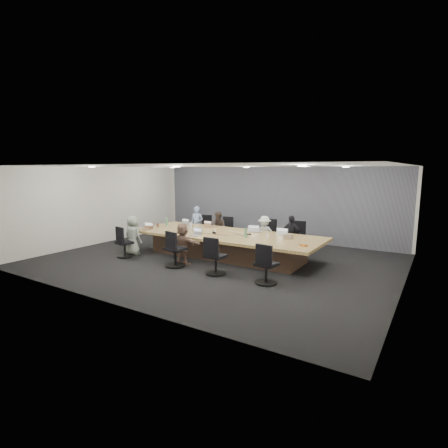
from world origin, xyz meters
The scene contains 39 objects.
floor centered at (0.00, 0.00, 0.00)m, with size 10.00×8.00×0.00m, color black.
ceiling centered at (0.00, 0.00, 2.80)m, with size 10.00×8.00×0.00m, color white.
wall_back centered at (0.00, 4.00, 1.40)m, with size 10.00×2.80×0.00m, color silver.
wall_front centered at (0.00, -4.00, 1.40)m, with size 10.00×2.80×0.00m, color silver.
wall_left centered at (-5.00, 0.00, 1.40)m, with size 8.00×2.80×0.00m, color silver.
wall_right centered at (5.00, 0.00, 1.40)m, with size 8.00×2.80×0.00m, color silver.
curtain centered at (0.00, 3.92, 1.40)m, with size 9.80×0.04×2.80m, color slate.
conference_table centered at (0.00, 0.50, 0.40)m, with size 6.00×2.20×0.74m.
chair_0 centered at (-2.11, 2.20, 0.37)m, with size 0.50×0.50×0.74m, color black, non-canonical shape.
chair_1 centered at (-1.13, 2.20, 0.37)m, with size 0.50×0.50×0.74m, color black, non-canonical shape.
chair_2 centered at (0.68, 2.20, 0.41)m, with size 0.56×0.56×0.83m, color black, non-canonical shape.
chair_3 centered at (1.60, 2.20, 0.42)m, with size 0.57×0.57×0.84m, color black, non-canonical shape.
chair_4 centered at (-2.64, -1.20, 0.38)m, with size 0.51×0.51×0.76m, color black, non-canonical shape.
chair_5 centered at (-0.60, -1.20, 0.43)m, with size 0.58×0.58×0.85m, color black, non-canonical shape.
chair_6 centered at (0.75, -1.20, 0.41)m, with size 0.55×0.55×0.81m, color black, non-canonical shape.
chair_7 centered at (2.19, -1.20, 0.40)m, with size 0.54×0.54×0.80m, color black, non-canonical shape.
person_0 centered at (-2.11, 1.85, 0.67)m, with size 0.49×0.32×1.34m, color #8098C3.
laptop_0 centered at (-2.11, 1.30, 0.75)m, with size 0.34×0.23×0.02m, color #B2B2B7.
person_1 centered at (-1.13, 1.85, 0.60)m, with size 0.59×0.46×1.20m, color #3E312A.
laptop_1 centered at (-1.13, 1.30, 0.75)m, with size 0.29×0.20×0.02m, color #8C6647.
person_2 centered at (0.68, 1.85, 0.59)m, with size 0.76×0.44×1.18m, color silver.
laptop_2 centered at (0.68, 1.30, 0.75)m, with size 0.36×0.24×0.02m, color #B2B2B7.
person_3 centered at (1.60, 1.85, 0.63)m, with size 0.74×0.31×1.26m, color black.
laptop_3 centered at (1.60, 1.30, 0.75)m, with size 0.35×0.24×0.02m, color #B2B2B7.
person_4 centered at (-2.64, -0.85, 0.63)m, with size 0.61×0.40×1.26m, color gray.
laptop_4 centered at (-2.64, -0.30, 0.75)m, with size 0.34×0.24×0.02m, color #8C6647.
person_5 centered at (-0.60, -0.85, 0.60)m, with size 1.11×0.35×1.19m, color brown.
laptop_5 centered at (-0.60, -0.30, 0.75)m, with size 0.28×0.19×0.02m, color #B2B2B7.
bottle_green_left centered at (-2.59, 0.73, 0.88)m, with size 0.08×0.08×0.28m, color #4F8F64.
bottle_green_right centered at (0.83, 0.26, 0.88)m, with size 0.08×0.08×0.27m, color #4F8F64.
bottle_clear centered at (-1.42, 0.57, 0.86)m, with size 0.07×0.07×0.23m, color silver.
cup_white_far centered at (-0.47, 0.62, 0.78)m, with size 0.07×0.07×0.09m, color white.
cup_white_near centered at (1.37, 0.55, 0.79)m, with size 0.09×0.09×0.11m, color white.
mug_brown centered at (-2.65, 0.33, 0.80)m, with size 0.09×0.09×0.12m, color brown.
mic_left centered at (-0.84, 0.24, 0.75)m, with size 0.13×0.09×0.03m, color black.
mic_right centered at (0.69, 0.70, 0.76)m, with size 0.16×0.10×0.03m, color black.
stapler centered at (-0.29, 0.30, 0.77)m, with size 0.14×0.04×0.05m, color black.
canvas_bag centered at (1.94, 0.75, 0.80)m, with size 0.24×0.15×0.13m, color gray.
snack_packet centered at (2.65, 0.05, 0.76)m, with size 0.18×0.12×0.04m, color #C06118.
Camera 1 is at (5.60, -8.52, 2.71)m, focal length 28.00 mm.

